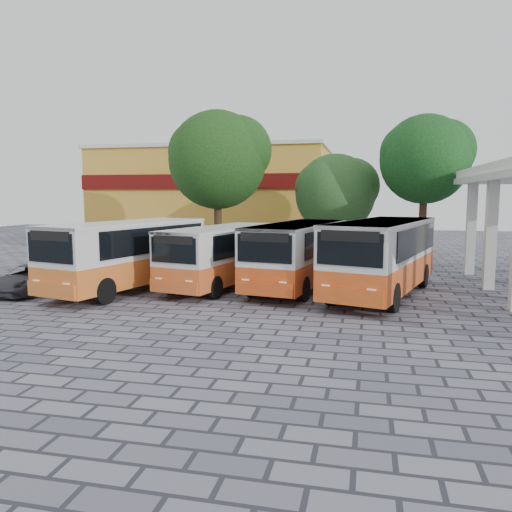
% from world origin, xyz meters
% --- Properties ---
extents(ground, '(90.00, 90.00, 0.00)m').
position_xyz_m(ground, '(0.00, 0.00, 0.00)').
color(ground, '#565565').
rests_on(ground, ground).
extents(shophouse_block, '(20.40, 10.40, 8.30)m').
position_xyz_m(shophouse_block, '(-11.00, 25.99, 4.16)').
color(shophouse_block, gold).
rests_on(shophouse_block, ground).
extents(bus_far_left, '(4.46, 8.72, 2.98)m').
position_xyz_m(bus_far_left, '(-7.50, 2.46, 1.72)').
color(bus_far_left, orange).
rests_on(bus_far_left, ground).
extents(bus_centre_left, '(3.92, 7.93, 2.72)m').
position_xyz_m(bus_centre_left, '(-3.74, 4.06, 1.57)').
color(bus_centre_left, '#D45821').
rests_on(bus_centre_left, ground).
extents(bus_centre_right, '(3.81, 8.35, 2.89)m').
position_xyz_m(bus_centre_right, '(-0.38, 4.48, 1.67)').
color(bus_centre_right, '#CC4412').
rests_on(bus_centre_right, ground).
extents(bus_far_right, '(4.89, 9.07, 3.09)m').
position_xyz_m(bus_far_right, '(3.22, 3.65, 1.79)').
color(bus_far_right, '#D84C14').
rests_on(bus_far_right, ground).
extents(tree_left, '(6.36, 6.06, 9.31)m').
position_xyz_m(tree_left, '(-6.51, 12.78, 6.48)').
color(tree_left, '#47331E').
rests_on(tree_left, ground).
extents(tree_middle, '(5.48, 5.22, 6.81)m').
position_xyz_m(tree_middle, '(0.51, 15.97, 4.38)').
color(tree_middle, '#412814').
rests_on(tree_middle, ground).
extents(tree_right, '(5.49, 5.23, 8.83)m').
position_xyz_m(tree_right, '(5.84, 13.99, 6.38)').
color(tree_right, '#47311E').
rests_on(tree_right, ground).
extents(parked_car, '(2.20, 4.33, 1.17)m').
position_xyz_m(parked_car, '(-11.35, 1.02, 0.59)').
color(parked_car, '#2E2D35').
rests_on(parked_car, ground).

